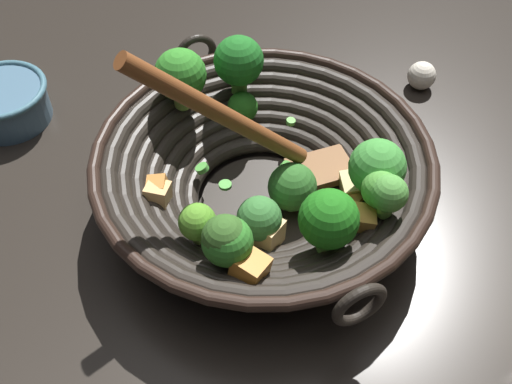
% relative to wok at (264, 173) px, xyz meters
% --- Properties ---
extents(ground_plane, '(4.00, 4.00, 0.00)m').
position_rel_wok_xyz_m(ground_plane, '(0.00, 0.00, -0.06)').
color(ground_plane, '#28231E').
extents(wok, '(0.40, 0.37, 0.25)m').
position_rel_wok_xyz_m(wok, '(0.00, 0.00, 0.00)').
color(wok, black).
rests_on(wok, ground).
extents(prep_bowl, '(0.11, 0.11, 0.05)m').
position_rel_wok_xyz_m(prep_bowl, '(0.24, 0.27, -0.03)').
color(prep_bowl, slate).
rests_on(prep_bowl, ground).
extents(garlic_bulb, '(0.04, 0.04, 0.04)m').
position_rel_wok_xyz_m(garlic_bulb, '(0.14, -0.27, -0.04)').
color(garlic_bulb, silver).
rests_on(garlic_bulb, ground).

